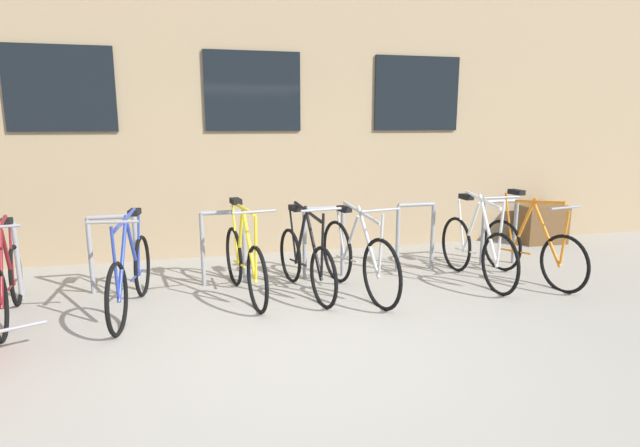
{
  "coord_description": "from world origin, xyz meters",
  "views": [
    {
      "loc": [
        -0.79,
        -3.93,
        1.87
      ],
      "look_at": [
        0.55,
        1.6,
        0.73
      ],
      "focal_mm": 28.52,
      "sensor_mm": 36.0,
      "label": 1
    }
  ],
  "objects": [
    {
      "name": "ground_plane",
      "position": [
        0.0,
        0.0,
        0.0
      ],
      "size": [
        42.0,
        42.0,
        0.0
      ],
      "primitive_type": "plane",
      "color": "#9E998E"
    },
    {
      "name": "storefront_building",
      "position": [
        0.0,
        6.46,
        2.69
      ],
      "size": [
        28.0,
        6.57,
        5.38
      ],
      "color": "tan",
      "rests_on": "ground"
    },
    {
      "name": "bike_rack",
      "position": [
        0.07,
        1.9,
        0.52
      ],
      "size": [
        6.53,
        0.05,
        0.88
      ],
      "color": "gray",
      "rests_on": "ground"
    },
    {
      "name": "bicycle_yellow",
      "position": [
        -0.34,
        1.42,
        0.38
      ],
      "size": [
        0.45,
        1.64,
        1.06
      ],
      "color": "black",
      "rests_on": "ground"
    },
    {
      "name": "bicycle_maroon",
      "position": [
        -2.59,
        1.27,
        0.36
      ],
      "size": [
        0.45,
        1.6,
        1.02
      ],
      "color": "black",
      "rests_on": "ground"
    },
    {
      "name": "bicycle_orange",
      "position": [
        3.06,
        1.21,
        0.38
      ],
      "size": [
        0.46,
        1.61,
        1.08
      ],
      "color": "black",
      "rests_on": "ground"
    },
    {
      "name": "bicycle_blue",
      "position": [
        -1.48,
        1.22,
        0.38
      ],
      "size": [
        0.44,
        1.74,
        1.04
      ],
      "color": "black",
      "rests_on": "ground"
    },
    {
      "name": "bicycle_black",
      "position": [
        0.33,
        1.39,
        0.37
      ],
      "size": [
        0.46,
        1.59,
        1.04
      ],
      "color": "black",
      "rests_on": "ground"
    },
    {
      "name": "bicycle_white",
      "position": [
        2.4,
        1.33,
        0.39
      ],
      "size": [
        0.44,
        1.66,
        1.1
      ],
      "color": "black",
      "rests_on": "ground"
    },
    {
      "name": "bicycle_silver",
      "position": [
        0.89,
        1.23,
        0.4
      ],
      "size": [
        0.49,
        1.74,
        1.04
      ],
      "color": "black",
      "rests_on": "ground"
    },
    {
      "name": "planter_box",
      "position": [
        4.44,
        2.85,
        0.3
      ],
      "size": [
        0.7,
        0.44,
        0.6
      ],
      "primitive_type": "cube",
      "color": "brown",
      "rests_on": "ground"
    }
  ]
}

